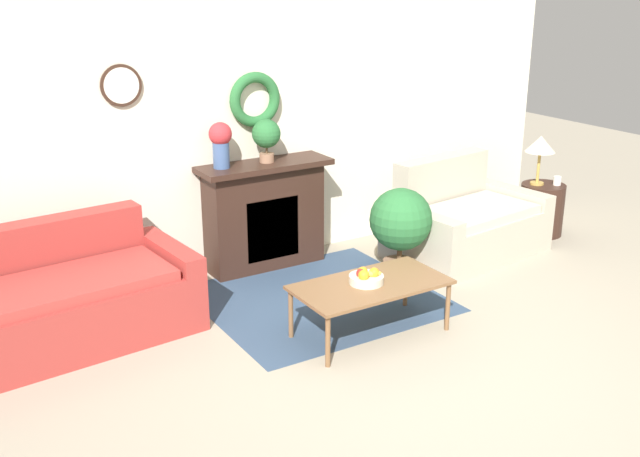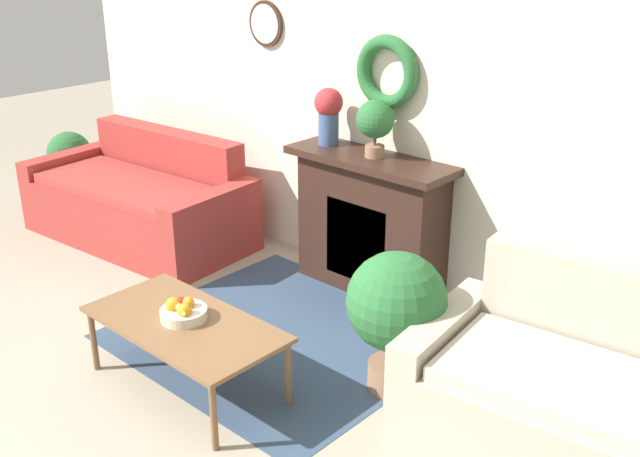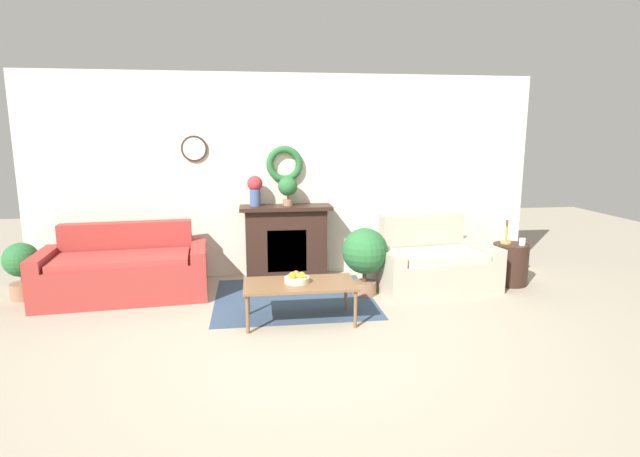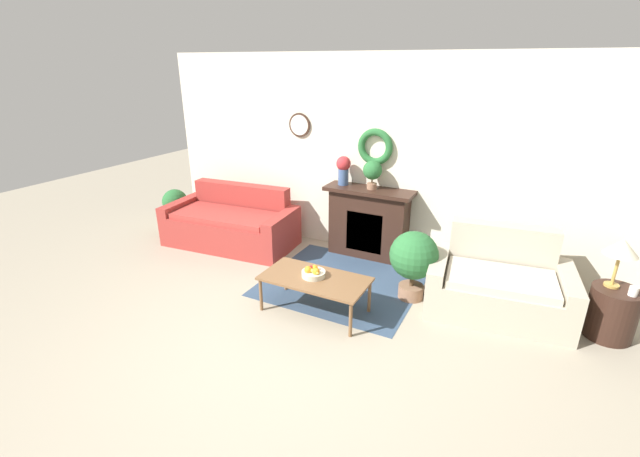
{
  "view_description": "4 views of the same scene",
  "coord_description": "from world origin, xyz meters",
  "px_view_note": "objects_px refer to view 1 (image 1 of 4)",
  "views": [
    {
      "loc": [
        -2.98,
        -3.3,
        2.59
      ],
      "look_at": [
        -0.18,
        1.25,
        0.74
      ],
      "focal_mm": 42.0,
      "sensor_mm": 36.0,
      "label": 1
    },
    {
      "loc": [
        2.95,
        -1.31,
        2.42
      ],
      "look_at": [
        0.29,
        1.6,
        0.81
      ],
      "focal_mm": 42.0,
      "sensor_mm": 36.0,
      "label": 2
    },
    {
      "loc": [
        -0.47,
        -4.08,
        1.92
      ],
      "look_at": [
        0.28,
        1.39,
        0.87
      ],
      "focal_mm": 28.0,
      "sensor_mm": 36.0,
      "label": 3
    },
    {
      "loc": [
        1.91,
        -2.77,
        2.57
      ],
      "look_at": [
        -0.18,
        1.28,
        0.79
      ],
      "focal_mm": 24.0,
      "sensor_mm": 36.0,
      "label": 4
    }
  ],
  "objects_px": {
    "fruit_bowl": "(366,277)",
    "potted_plant_on_mantel": "(266,135)",
    "coffee_table": "(371,287)",
    "mug": "(557,181)",
    "table_lamp": "(541,145)",
    "fireplace": "(264,214)",
    "potted_plant_floor_by_loveseat": "(401,223)",
    "loveseat_right": "(464,222)",
    "side_table_by_loveseat": "(541,209)",
    "couch_left": "(60,302)",
    "vase_on_mantel_left": "(221,142)"
  },
  "relations": [
    {
      "from": "loveseat_right",
      "to": "mug",
      "type": "xyz_separation_m",
      "value": [
        1.15,
        -0.09,
        0.27
      ]
    },
    {
      "from": "potted_plant_on_mantel",
      "to": "vase_on_mantel_left",
      "type": "bearing_deg",
      "value": 177.3
    },
    {
      "from": "fruit_bowl",
      "to": "side_table_by_loveseat",
      "type": "xyz_separation_m",
      "value": [
        2.85,
        0.92,
        -0.19
      ]
    },
    {
      "from": "mug",
      "to": "potted_plant_floor_by_loveseat",
      "type": "relative_size",
      "value": 0.11
    },
    {
      "from": "coffee_table",
      "to": "fruit_bowl",
      "type": "xyz_separation_m",
      "value": [
        -0.03,
        0.02,
        0.08
      ]
    },
    {
      "from": "couch_left",
      "to": "coffee_table",
      "type": "xyz_separation_m",
      "value": [
        1.99,
        -1.1,
        0.07
      ]
    },
    {
      "from": "potted_plant_on_mantel",
      "to": "fruit_bowl",
      "type": "bearing_deg",
      "value": -91.09
    },
    {
      "from": "fireplace",
      "to": "coffee_table",
      "type": "bearing_deg",
      "value": -89.14
    },
    {
      "from": "fireplace",
      "to": "side_table_by_loveseat",
      "type": "xyz_separation_m",
      "value": [
        2.84,
        -0.7,
        -0.23
      ]
    },
    {
      "from": "coffee_table",
      "to": "potted_plant_floor_by_loveseat",
      "type": "bearing_deg",
      "value": 41.7
    },
    {
      "from": "mug",
      "to": "fruit_bowl",
      "type": "bearing_deg",
      "value": -164.12
    },
    {
      "from": "fireplace",
      "to": "table_lamp",
      "type": "height_order",
      "value": "table_lamp"
    },
    {
      "from": "fireplace",
      "to": "couch_left",
      "type": "xyz_separation_m",
      "value": [
        -1.96,
        -0.53,
        -0.19
      ]
    },
    {
      "from": "couch_left",
      "to": "coffee_table",
      "type": "height_order",
      "value": "couch_left"
    },
    {
      "from": "fireplace",
      "to": "fruit_bowl",
      "type": "height_order",
      "value": "fireplace"
    },
    {
      "from": "fruit_bowl",
      "to": "potted_plant_on_mantel",
      "type": "xyz_separation_m",
      "value": [
        0.03,
        1.6,
        0.77
      ]
    },
    {
      "from": "fruit_bowl",
      "to": "table_lamp",
      "type": "height_order",
      "value": "table_lamp"
    },
    {
      "from": "loveseat_right",
      "to": "potted_plant_on_mantel",
      "type": "height_order",
      "value": "potted_plant_on_mantel"
    },
    {
      "from": "loveseat_right",
      "to": "fruit_bowl",
      "type": "relative_size",
      "value": 6.07
    },
    {
      "from": "loveseat_right",
      "to": "table_lamp",
      "type": "height_order",
      "value": "table_lamp"
    },
    {
      "from": "vase_on_mantel_left",
      "to": "potted_plant_floor_by_loveseat",
      "type": "bearing_deg",
      "value": -34.43
    },
    {
      "from": "fruit_bowl",
      "to": "couch_left",
      "type": "bearing_deg",
      "value": 151.05
    },
    {
      "from": "mug",
      "to": "potted_plant_floor_by_loveseat",
      "type": "xyz_separation_m",
      "value": [
        -2.06,
        -0.09,
        -0.07
      ]
    },
    {
      "from": "fireplace",
      "to": "coffee_table",
      "type": "height_order",
      "value": "fireplace"
    },
    {
      "from": "couch_left",
      "to": "fruit_bowl",
      "type": "relative_size",
      "value": 7.64
    },
    {
      "from": "fireplace",
      "to": "table_lamp",
      "type": "relative_size",
      "value": 2.42
    },
    {
      "from": "potted_plant_floor_by_loveseat",
      "to": "loveseat_right",
      "type": "bearing_deg",
      "value": 11.35
    },
    {
      "from": "couch_left",
      "to": "loveseat_right",
      "type": "height_order",
      "value": "loveseat_right"
    },
    {
      "from": "table_lamp",
      "to": "potted_plant_floor_by_loveseat",
      "type": "distance_m",
      "value": 1.96
    },
    {
      "from": "potted_plant_floor_by_loveseat",
      "to": "couch_left",
      "type": "bearing_deg",
      "value": 173.25
    },
    {
      "from": "coffee_table",
      "to": "mug",
      "type": "bearing_deg",
      "value": 16.32
    },
    {
      "from": "coffee_table",
      "to": "table_lamp",
      "type": "xyz_separation_m",
      "value": [
        2.76,
        0.98,
        0.55
      ]
    },
    {
      "from": "potted_plant_on_mantel",
      "to": "table_lamp",
      "type": "bearing_deg",
      "value": -13.13
    },
    {
      "from": "vase_on_mantel_left",
      "to": "potted_plant_on_mantel",
      "type": "distance_m",
      "value": 0.42
    },
    {
      "from": "mug",
      "to": "side_table_by_loveseat",
      "type": "bearing_deg",
      "value": 142.13
    },
    {
      "from": "loveseat_right",
      "to": "vase_on_mantel_left",
      "type": "distance_m",
      "value": 2.47
    },
    {
      "from": "potted_plant_floor_by_loveseat",
      "to": "table_lamp",
      "type": "bearing_deg",
      "value": 6.39
    },
    {
      "from": "side_table_by_loveseat",
      "to": "potted_plant_floor_by_loveseat",
      "type": "distance_m",
      "value": 1.98
    },
    {
      "from": "mug",
      "to": "potted_plant_on_mantel",
      "type": "xyz_separation_m",
      "value": [
        -2.92,
        0.77,
        0.65
      ]
    },
    {
      "from": "loveseat_right",
      "to": "coffee_table",
      "type": "relative_size",
      "value": 1.36
    },
    {
      "from": "coffee_table",
      "to": "mug",
      "type": "relative_size",
      "value": 12.74
    },
    {
      "from": "couch_left",
      "to": "table_lamp",
      "type": "bearing_deg",
      "value": -6.55
    },
    {
      "from": "coffee_table",
      "to": "potted_plant_on_mantel",
      "type": "bearing_deg",
      "value": 89.95
    },
    {
      "from": "fireplace",
      "to": "loveseat_right",
      "type": "distance_m",
      "value": 1.93
    },
    {
      "from": "fireplace",
      "to": "fruit_bowl",
      "type": "distance_m",
      "value": 1.62
    },
    {
      "from": "fireplace",
      "to": "potted_plant_on_mantel",
      "type": "xyz_separation_m",
      "value": [
        0.03,
        -0.01,
        0.73
      ]
    },
    {
      "from": "mug",
      "to": "vase_on_mantel_left",
      "type": "distance_m",
      "value": 3.49
    },
    {
      "from": "coffee_table",
      "to": "potted_plant_on_mantel",
      "type": "xyz_separation_m",
      "value": [
        0.0,
        1.62,
        0.85
      ]
    },
    {
      "from": "side_table_by_loveseat",
      "to": "couch_left",
      "type": "bearing_deg",
      "value": 178.0
    },
    {
      "from": "fruit_bowl",
      "to": "vase_on_mantel_left",
      "type": "distance_m",
      "value": 1.83
    }
  ]
}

